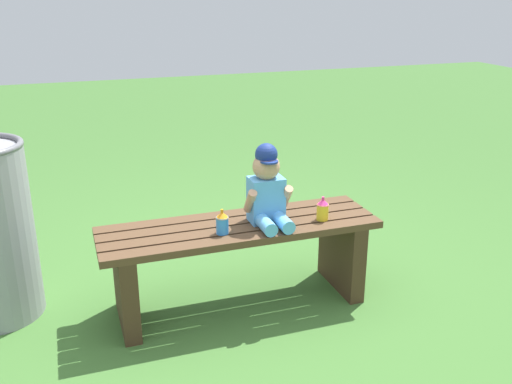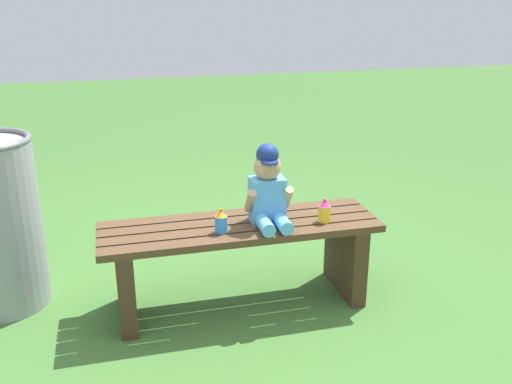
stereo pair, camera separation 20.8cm
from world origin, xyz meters
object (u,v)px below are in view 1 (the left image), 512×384
Objects in this scene: park_bench at (240,252)px; child_figure at (268,189)px; sippy_cup_left at (222,222)px; sippy_cup_right at (323,209)px.

child_figure is at bearing -8.39° from park_bench.
sippy_cup_right is at bearing 0.00° from sippy_cup_left.
sippy_cup_left is at bearing -143.96° from park_bench.
sippy_cup_right is (0.28, -0.06, -0.12)m from child_figure.
sippy_cup_left is at bearing -166.54° from child_figure.
park_bench is 0.36m from child_figure.
sippy_cup_right is at bearing -11.00° from park_bench.
sippy_cup_left is 1.00× the size of sippy_cup_right.
child_figure reaches higher than sippy_cup_right.
child_figure is (0.14, -0.02, 0.33)m from park_bench.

